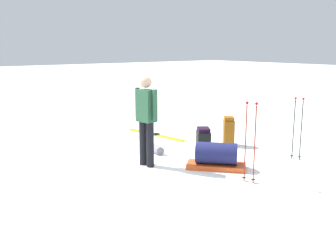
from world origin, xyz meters
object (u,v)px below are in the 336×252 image
(backpack_large_dark, at_px, (203,142))
(skier_standing, at_px, (146,116))
(ski_pair_near, at_px, (156,135))
(gear_sled, at_px, (216,157))
(ski_poles_planted_near, at_px, (250,138))
(backpack_bright, at_px, (229,132))
(ski_poles_planted_far, at_px, (298,125))
(sleeping_mat_rolled, at_px, (154,148))
(thermos_bottle, at_px, (145,156))

(backpack_large_dark, bearing_deg, skier_standing, 85.24)
(backpack_large_dark, bearing_deg, ski_pair_near, -8.08)
(gear_sled, bearing_deg, ski_poles_planted_near, 173.18)
(backpack_bright, relative_size, ski_poles_planted_near, 0.49)
(gear_sled, bearing_deg, ski_pair_near, -13.88)
(skier_standing, xyz_separation_m, backpack_large_dark, (-0.11, -1.35, -0.67))
(ski_poles_planted_near, distance_m, gear_sled, 1.03)
(skier_standing, height_order, ski_poles_planted_far, skier_standing)
(ski_poles_planted_near, bearing_deg, backpack_large_dark, -17.34)
(ski_pair_near, xyz_separation_m, sleeping_mat_rolled, (-1.33, 0.99, 0.08))
(ski_pair_near, bearing_deg, thermos_bottle, 139.13)
(ski_pair_near, height_order, ski_poles_planted_near, ski_poles_planted_near)
(backpack_bright, bearing_deg, skier_standing, 93.49)
(ski_poles_planted_near, distance_m, ski_poles_planted_far, 1.83)
(backpack_bright, relative_size, gear_sled, 0.60)
(skier_standing, bearing_deg, ski_poles_planted_near, -155.56)
(thermos_bottle, bearing_deg, gear_sled, -142.00)
(ski_pair_near, bearing_deg, backpack_bright, -158.90)
(ski_poles_planted_far, bearing_deg, backpack_bright, 8.89)
(ski_pair_near, height_order, backpack_large_dark, backpack_large_dark)
(backpack_large_dark, xyz_separation_m, gear_sled, (-0.82, 0.42, -0.06))
(skier_standing, relative_size, thermos_bottle, 6.54)
(ski_poles_planted_near, bearing_deg, sleeping_mat_rolled, 3.70)
(backpack_bright, bearing_deg, ski_poles_planted_far, -171.11)
(ski_poles_planted_far, bearing_deg, ski_poles_planted_near, 100.53)
(backpack_large_dark, bearing_deg, backpack_bright, -75.81)
(skier_standing, distance_m, backpack_bright, 2.45)
(thermos_bottle, bearing_deg, ski_pair_near, -40.87)
(gear_sled, height_order, sleeping_mat_rolled, gear_sled)
(backpack_large_dark, height_order, ski_poles_planted_far, ski_poles_planted_far)
(ski_pair_near, bearing_deg, ski_poles_planted_far, -164.41)
(ski_pair_near, xyz_separation_m, backpack_large_dark, (-2.11, 0.30, 0.27))
(backpack_large_dark, xyz_separation_m, ski_poles_planted_far, (-1.36, -1.27, 0.41))
(ski_pair_near, relative_size, ski_poles_planted_far, 1.57)
(ski_pair_near, bearing_deg, sleeping_mat_rolled, 143.31)
(backpack_large_dark, distance_m, backpack_bright, 1.05)
(backpack_large_dark, distance_m, ski_poles_planted_far, 1.90)
(ski_pair_near, height_order, ski_poles_planted_far, ski_poles_planted_far)
(ski_pair_near, xyz_separation_m, ski_poles_planted_far, (-3.47, -0.97, 0.69))
(backpack_bright, relative_size, thermos_bottle, 2.54)
(ski_poles_planted_near, xyz_separation_m, ski_poles_planted_far, (0.33, -1.80, -0.05))
(ski_poles_planted_far, bearing_deg, backpack_large_dark, 43.01)
(ski_pair_near, bearing_deg, ski_poles_planted_near, 167.71)
(sleeping_mat_rolled, bearing_deg, backpack_large_dark, -138.68)
(skier_standing, bearing_deg, backpack_bright, -86.51)
(ski_pair_near, xyz_separation_m, backpack_bright, (-1.85, -0.72, 0.31))
(skier_standing, distance_m, backpack_large_dark, 1.51)
(ski_poles_planted_far, bearing_deg, skier_standing, 60.65)
(ski_poles_planted_near, xyz_separation_m, gear_sled, (0.88, -0.10, -0.53))
(skier_standing, xyz_separation_m, backpack_bright, (0.14, -2.36, -0.63))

